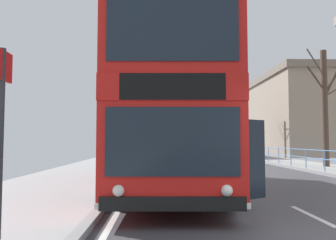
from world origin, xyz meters
The scene contains 8 objects.
double_decker_bus_main centered at (-2.70, 6.64, 2.32)m, with size 3.30×10.56×4.43m.
background_bus_far_lane centered at (2.96, 28.56, 1.71)m, with size 2.78×9.91×3.14m.
pedestrian_railing_far_kerb centered at (4.45, 14.15, 0.81)m, with size 0.05×33.91×1.00m.
bus_stop_sign_near centered at (-4.94, -0.31, 1.66)m, with size 0.08×0.44×2.45m.
bare_tree_far_00 centered at (6.21, 39.63, 2.91)m, with size 2.83×2.04×5.51m.
bare_tree_far_01 centered at (6.13, 14.41, 3.54)m, with size 2.94×2.32×6.44m.
bare_tree_far_02 centered at (5.33, 30.53, 3.69)m, with size 1.93×2.77×7.19m.
background_building_00 centered at (14.33, 34.36, 4.56)m, with size 11.25×15.36×9.07m.
Camera 1 is at (-3.11, -4.41, 1.49)m, focal length 37.17 mm.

